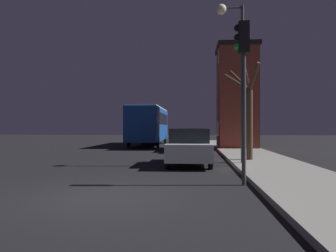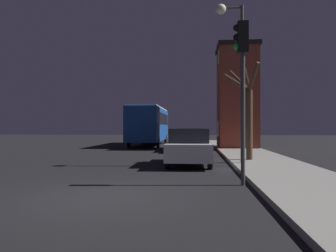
{
  "view_description": "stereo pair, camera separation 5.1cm",
  "coord_description": "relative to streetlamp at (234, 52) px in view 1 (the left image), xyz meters",
  "views": [
    {
      "loc": [
        2.16,
        -7.79,
        1.67
      ],
      "look_at": [
        0.55,
        12.51,
        1.73
      ],
      "focal_mm": 35.0,
      "sensor_mm": 36.0,
      "label": 1
    },
    {
      "loc": [
        2.21,
        -7.79,
        1.67
      ],
      "look_at": [
        0.55,
        12.51,
        1.73
      ],
      "focal_mm": 35.0,
      "sensor_mm": 36.0,
      "label": 2
    }
  ],
  "objects": [
    {
      "name": "brick_building",
      "position": [
        1.55,
        11.02,
        -0.88
      ],
      "size": [
        3.05,
        3.74,
        7.68
      ],
      "color": "brown",
      "rests_on": "sidewalk"
    },
    {
      "name": "car_mid_lane",
      "position": [
        -2.01,
        8.3,
        -4.09
      ],
      "size": [
        1.74,
        4.7,
        1.59
      ],
      "color": "#B21E19",
      "rests_on": "ground"
    },
    {
      "name": "traffic_light",
      "position": [
        -0.3,
        -4.68,
        -1.55
      ],
      "size": [
        0.43,
        0.24,
        4.7
      ],
      "color": "#38383A",
      "rests_on": "ground"
    },
    {
      "name": "streetlamp",
      "position": [
        0.0,
        0.0,
        0.0
      ],
      "size": [
        1.2,
        0.45,
        6.8
      ],
      "color": "#38383A",
      "rests_on": "sidewalk"
    },
    {
      "name": "bus",
      "position": [
        -5.79,
        15.42,
        -2.85
      ],
      "size": [
        2.58,
        10.32,
        3.42
      ],
      "color": "#194793",
      "rests_on": "ground"
    },
    {
      "name": "car_near_lane",
      "position": [
        -1.89,
        0.24,
        -4.08
      ],
      "size": [
        1.85,
        4.57,
        1.6
      ],
      "color": "#B7BABF",
      "rests_on": "ground"
    },
    {
      "name": "car_far_lane",
      "position": [
        -1.65,
        17.46,
        -4.12
      ],
      "size": [
        1.86,
        4.55,
        1.5
      ],
      "color": "beige",
      "rests_on": "ground"
    },
    {
      "name": "bare_tree",
      "position": [
        0.8,
        1.26,
        -2.51
      ],
      "size": [
        1.53,
        1.59,
        4.38
      ],
      "color": "#473323",
      "rests_on": "sidewalk"
    },
    {
      "name": "sidewalk",
      "position": [
        1.5,
        -6.4,
        -4.82
      ],
      "size": [
        3.11,
        60.0,
        0.15
      ],
      "color": "slate",
      "rests_on": "ground"
    },
    {
      "name": "ground_plane",
      "position": [
        -3.86,
        -6.4,
        -4.9
      ],
      "size": [
        120.0,
        120.0,
        0.0
      ],
      "primitive_type": "plane",
      "color": "black"
    }
  ]
}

